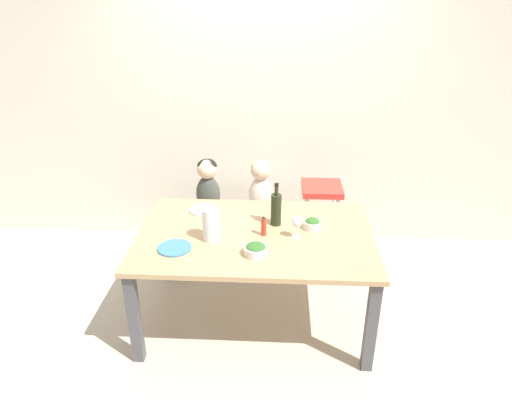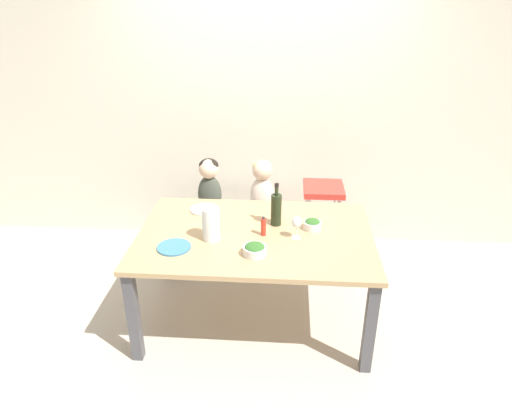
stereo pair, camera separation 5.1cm
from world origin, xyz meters
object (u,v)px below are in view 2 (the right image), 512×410
object	(u,v)px
chair_right_highchair	(323,204)
person_child_left	(209,183)
chair_far_center	(262,220)
wine_glass_near	(297,223)
dinner_plate_front_left	(174,247)
paper_towel_roll	(211,224)
salad_bowl_small	(312,224)
wine_bottle	(276,209)
dinner_plate_back_left	(205,209)
salad_bowl_large	(255,249)
person_child_center	(263,184)
chair_far_left	(211,219)

from	to	relation	value
chair_right_highchair	person_child_left	distance (m)	1.00
chair_far_center	wine_glass_near	size ratio (longest dim) A/B	2.88
chair_far_center	dinner_plate_front_left	bearing A→B (deg)	-116.19
chair_far_center	paper_towel_roll	distance (m)	1.07
chair_right_highchair	salad_bowl_small	distance (m)	0.77
wine_bottle	salad_bowl_small	distance (m)	0.28
wine_bottle	dinner_plate_back_left	xyz separation A→B (m)	(-0.56, 0.20, -0.12)
person_child_left	wine_bottle	bearing A→B (deg)	-48.70
chair_right_highchair	dinner_plate_front_left	xyz separation A→B (m)	(-1.05, -1.07, 0.15)
person_child_left	wine_bottle	world-z (taller)	wine_bottle
salad_bowl_large	dinner_plate_back_left	xyz separation A→B (m)	(-0.44, 0.63, -0.03)
person_child_left	paper_towel_roll	size ratio (longest dim) A/B	2.13
person_child_center	salad_bowl_small	world-z (taller)	person_child_center
person_child_center	wine_bottle	distance (m)	0.71
salad_bowl_small	wine_glass_near	bearing A→B (deg)	-129.74
paper_towel_roll	dinner_plate_front_left	distance (m)	0.29
dinner_plate_back_left	salad_bowl_large	bearing A→B (deg)	-55.17
paper_towel_roll	person_child_left	bearing A→B (deg)	100.27
person_child_center	wine_bottle	world-z (taller)	wine_bottle
chair_far_left	salad_bowl_large	xyz separation A→B (m)	(0.48, -1.11, 0.36)
dinner_plate_back_left	wine_glass_near	bearing A→B (deg)	-28.94
wine_glass_near	dinner_plate_front_left	bearing A→B (deg)	-166.53
salad_bowl_small	dinner_plate_front_left	bearing A→B (deg)	-160.18
salad_bowl_large	salad_bowl_small	xyz separation A→B (m)	(0.38, 0.38, 0.00)
chair_far_center	chair_right_highchair	world-z (taller)	chair_right_highchair
wine_glass_near	dinner_plate_front_left	size ratio (longest dim) A/B	0.73
person_child_center	dinner_plate_front_left	xyz separation A→B (m)	(-0.52, -1.07, -0.02)
person_child_left	dinner_plate_back_left	xyz separation A→B (m)	(0.04, -0.49, -0.02)
dinner_plate_front_left	dinner_plate_back_left	distance (m)	0.59
chair_right_highchair	person_child_left	size ratio (longest dim) A/B	1.52
person_child_left	dinner_plate_front_left	bearing A→B (deg)	-93.23
salad_bowl_small	dinner_plate_front_left	xyz separation A→B (m)	(-0.92, -0.33, -0.03)
salad_bowl_small	chair_far_left	bearing A→B (deg)	139.55
chair_right_highchair	paper_towel_roll	xyz separation A→B (m)	(-0.82, -0.93, 0.25)
wine_glass_near	salad_bowl_large	world-z (taller)	wine_glass_near
paper_towel_roll	dinner_plate_back_left	distance (m)	0.48
salad_bowl_small	dinner_plate_back_left	bearing A→B (deg)	163.04
dinner_plate_front_left	wine_glass_near	bearing A→B (deg)	13.47
person_child_left	dinner_plate_front_left	xyz separation A→B (m)	(-0.06, -1.07, -0.02)
salad_bowl_large	person_child_center	bearing A→B (deg)	90.71
chair_right_highchair	salad_bowl_large	xyz separation A→B (m)	(-0.51, -1.11, 0.18)
person_child_center	chair_right_highchair	bearing A→B (deg)	-0.19
chair_far_left	salad_bowl_large	distance (m)	1.26
person_child_left	person_child_center	size ratio (longest dim) A/B	1.00
wine_glass_near	salad_bowl_small	world-z (taller)	wine_glass_near
chair_far_center	chair_right_highchair	distance (m)	0.56
chair_far_center	paper_towel_roll	xyz separation A→B (m)	(-0.30, -0.93, 0.44)
chair_far_center	salad_bowl_large	world-z (taller)	salad_bowl_large
dinner_plate_front_left	paper_towel_roll	bearing A→B (deg)	30.75
chair_far_left	person_child_center	xyz separation A→B (m)	(0.46, 0.00, 0.35)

